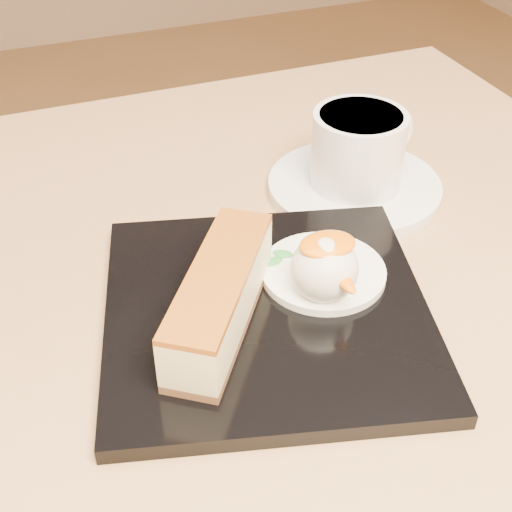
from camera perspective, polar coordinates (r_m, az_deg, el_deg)
name	(u,v)px	position (r m, az deg, el deg)	size (l,w,h in m)	color
table	(247,478)	(0.60, -0.71, -17.32)	(0.80, 0.80, 0.72)	black
dessert_plate	(267,311)	(0.49, 0.85, -4.44)	(0.22, 0.22, 0.01)	black
cheesecake	(220,297)	(0.46, -2.91, -3.31)	(0.11, 0.13, 0.04)	brown
cream_smear	(323,272)	(0.51, 5.40, -1.27)	(0.09, 0.09, 0.01)	white
ice_cream_scoop	(324,269)	(0.48, 5.50, -1.03)	(0.05, 0.05, 0.05)	white
mango_sauce	(327,244)	(0.47, 5.74, 0.93)	(0.04, 0.03, 0.01)	orange
mint_sprig	(273,257)	(0.52, 1.34, -0.09)	(0.03, 0.02, 0.00)	green
saucer	(354,187)	(0.63, 7.86, 5.52)	(0.15, 0.15, 0.01)	white
coffee_cup	(360,147)	(0.61, 8.30, 8.61)	(0.10, 0.08, 0.06)	white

